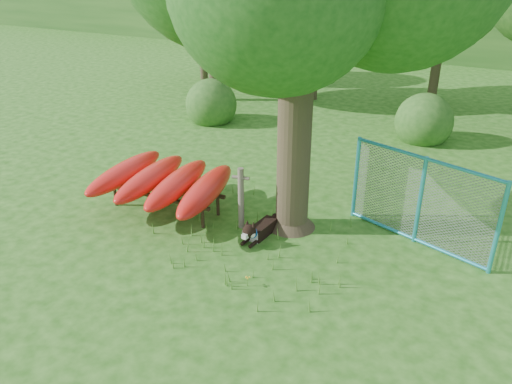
% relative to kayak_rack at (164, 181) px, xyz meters
% --- Properties ---
extents(ground, '(80.00, 80.00, 0.00)m').
position_rel_kayak_rack_xyz_m(ground, '(2.17, -1.21, -0.74)').
color(ground, '#1D5310').
rests_on(ground, ground).
extents(wooden_post, '(0.38, 0.15, 1.38)m').
position_rel_kayak_rack_xyz_m(wooden_post, '(1.94, 0.13, -0.00)').
color(wooden_post, brown).
rests_on(wooden_post, ground).
extents(kayak_rack, '(3.29, 2.91, 0.96)m').
position_rel_kayak_rack_xyz_m(kayak_rack, '(0.00, 0.00, 0.00)').
color(kayak_rack, black).
rests_on(kayak_rack, ground).
extents(husky_dog, '(0.37, 1.22, 0.54)m').
position_rel_kayak_rack_xyz_m(husky_dog, '(2.48, -0.11, -0.54)').
color(husky_dog, black).
rests_on(husky_dog, ground).
extents(fence_section, '(3.06, 1.09, 3.11)m').
position_rel_kayak_rack_xyz_m(fence_section, '(5.36, 1.31, 0.20)').
color(fence_section, '#289ABC').
rests_on(fence_section, ground).
extents(wildflower_clump, '(0.10, 0.08, 0.20)m').
position_rel_kayak_rack_xyz_m(wildflower_clump, '(3.10, -1.68, -0.57)').
color(wildflower_clump, '#4D832B').
rests_on(wildflower_clump, ground).
extents(shrub_left, '(1.80, 1.80, 1.80)m').
position_rel_kayak_rack_xyz_m(shrub_left, '(-2.83, 6.29, -0.74)').
color(shrub_left, '#26551B').
rests_on(shrub_left, ground).
extents(shrub_mid, '(1.80, 1.80, 1.80)m').
position_rel_kayak_rack_xyz_m(shrub_mid, '(4.17, 7.79, -0.74)').
color(shrub_mid, '#26551B').
rests_on(shrub_mid, ground).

